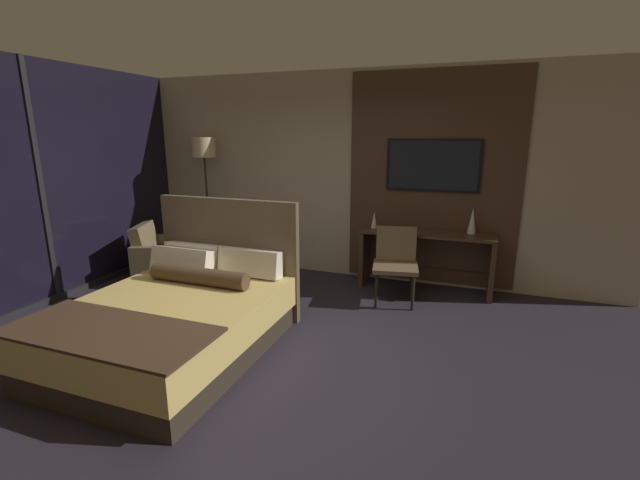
{
  "coord_description": "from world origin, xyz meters",
  "views": [
    {
      "loc": [
        1.71,
        -3.09,
        1.98
      ],
      "look_at": [
        0.18,
        1.07,
        0.87
      ],
      "focal_mm": 24.0,
      "sensor_mm": 36.0,
      "label": 1
    }
  ],
  "objects_px": {
    "vase_tall": "(472,221)",
    "book": "(396,228)",
    "vase_short": "(374,220)",
    "bed": "(177,316)",
    "desk": "(426,251)",
    "floor_lamp": "(204,158)",
    "armchair_by_window": "(167,261)",
    "desk_chair": "(396,258)",
    "tv": "(433,165)"
  },
  "relations": [
    {
      "from": "floor_lamp",
      "to": "book",
      "type": "xyz_separation_m",
      "value": [
        2.81,
        0.06,
        -0.84
      ]
    },
    {
      "from": "armchair_by_window",
      "to": "book",
      "type": "bearing_deg",
      "value": -97.09
    },
    {
      "from": "vase_short",
      "to": "book",
      "type": "xyz_separation_m",
      "value": [
        0.29,
        -0.0,
        -0.09
      ]
    },
    {
      "from": "desk",
      "to": "vase_short",
      "type": "xyz_separation_m",
      "value": [
        -0.68,
        -0.02,
        0.36
      ]
    },
    {
      "from": "desk_chair",
      "to": "floor_lamp",
      "type": "relative_size",
      "value": 0.46
    },
    {
      "from": "bed",
      "to": "vase_short",
      "type": "bearing_deg",
      "value": 61.62
    },
    {
      "from": "bed",
      "to": "vase_short",
      "type": "height_order",
      "value": "bed"
    },
    {
      "from": "armchair_by_window",
      "to": "vase_short",
      "type": "xyz_separation_m",
      "value": [
        2.7,
        0.83,
        0.61
      ]
    },
    {
      "from": "desk",
      "to": "floor_lamp",
      "type": "xyz_separation_m",
      "value": [
        -3.2,
        -0.09,
        1.11
      ]
    },
    {
      "from": "bed",
      "to": "desk",
      "type": "bearing_deg",
      "value": 50.73
    },
    {
      "from": "bed",
      "to": "tv",
      "type": "bearing_deg",
      "value": 52.77
    },
    {
      "from": "armchair_by_window",
      "to": "floor_lamp",
      "type": "relative_size",
      "value": 0.53
    },
    {
      "from": "bed",
      "to": "desk",
      "type": "distance_m",
      "value": 3.13
    },
    {
      "from": "floor_lamp",
      "to": "vase_short",
      "type": "height_order",
      "value": "floor_lamp"
    },
    {
      "from": "desk",
      "to": "vase_short",
      "type": "relative_size",
      "value": 7.82
    },
    {
      "from": "desk",
      "to": "desk_chair",
      "type": "xyz_separation_m",
      "value": [
        -0.3,
        -0.5,
        0.01
      ]
    },
    {
      "from": "desk",
      "to": "vase_short",
      "type": "distance_m",
      "value": 0.77
    },
    {
      "from": "book",
      "to": "vase_tall",
      "type": "bearing_deg",
      "value": 6.47
    },
    {
      "from": "floor_lamp",
      "to": "vase_tall",
      "type": "bearing_deg",
      "value": 2.57
    },
    {
      "from": "bed",
      "to": "vase_tall",
      "type": "relative_size",
      "value": 6.54
    },
    {
      "from": "desk",
      "to": "vase_tall",
      "type": "xyz_separation_m",
      "value": [
        0.52,
        0.08,
        0.42
      ]
    },
    {
      "from": "desk_chair",
      "to": "tv",
      "type": "bearing_deg",
      "value": 56.35
    },
    {
      "from": "vase_short",
      "to": "armchair_by_window",
      "type": "bearing_deg",
      "value": -162.83
    },
    {
      "from": "vase_tall",
      "to": "book",
      "type": "bearing_deg",
      "value": -173.53
    },
    {
      "from": "floor_lamp",
      "to": "tv",
      "type": "bearing_deg",
      "value": 4.87
    },
    {
      "from": "tv",
      "to": "desk_chair",
      "type": "bearing_deg",
      "value": -113.42
    },
    {
      "from": "desk",
      "to": "book",
      "type": "height_order",
      "value": "book"
    },
    {
      "from": "tv",
      "to": "book",
      "type": "distance_m",
      "value": 0.92
    },
    {
      "from": "bed",
      "to": "floor_lamp",
      "type": "bearing_deg",
      "value": 117.71
    },
    {
      "from": "bed",
      "to": "tv",
      "type": "distance_m",
      "value": 3.5
    },
    {
      "from": "desk_chair",
      "to": "vase_short",
      "type": "relative_size",
      "value": 4.21
    },
    {
      "from": "tv",
      "to": "floor_lamp",
      "type": "relative_size",
      "value": 0.6
    },
    {
      "from": "tv",
      "to": "vase_tall",
      "type": "distance_m",
      "value": 0.85
    },
    {
      "from": "desk",
      "to": "tv",
      "type": "xyz_separation_m",
      "value": [
        0.0,
        0.18,
        1.07
      ]
    },
    {
      "from": "tv",
      "to": "desk_chair",
      "type": "height_order",
      "value": "tv"
    },
    {
      "from": "desk_chair",
      "to": "bed",
      "type": "bearing_deg",
      "value": -141.49
    },
    {
      "from": "desk_chair",
      "to": "book",
      "type": "bearing_deg",
      "value": 91.0
    },
    {
      "from": "tv",
      "to": "vase_short",
      "type": "height_order",
      "value": "tv"
    },
    {
      "from": "armchair_by_window",
      "to": "floor_lamp",
      "type": "bearing_deg",
      "value": -35.95
    },
    {
      "from": "armchair_by_window",
      "to": "book",
      "type": "height_order",
      "value": "book"
    },
    {
      "from": "tv",
      "to": "floor_lamp",
      "type": "height_order",
      "value": "floor_lamp"
    },
    {
      "from": "bed",
      "to": "armchair_by_window",
      "type": "height_order",
      "value": "bed"
    },
    {
      "from": "bed",
      "to": "book",
      "type": "relative_size",
      "value": 9.08
    },
    {
      "from": "floor_lamp",
      "to": "desk_chair",
      "type": "bearing_deg",
      "value": -8.14
    },
    {
      "from": "vase_short",
      "to": "floor_lamp",
      "type": "bearing_deg",
      "value": -178.53
    },
    {
      "from": "bed",
      "to": "floor_lamp",
      "type": "xyz_separation_m",
      "value": [
        -1.22,
        2.33,
        1.3
      ]
    },
    {
      "from": "vase_tall",
      "to": "book",
      "type": "relative_size",
      "value": 1.39
    },
    {
      "from": "floor_lamp",
      "to": "vase_tall",
      "type": "relative_size",
      "value": 6.02
    },
    {
      "from": "desk_chair",
      "to": "book",
      "type": "relative_size",
      "value": 3.87
    },
    {
      "from": "desk_chair",
      "to": "book",
      "type": "height_order",
      "value": "desk_chair"
    }
  ]
}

